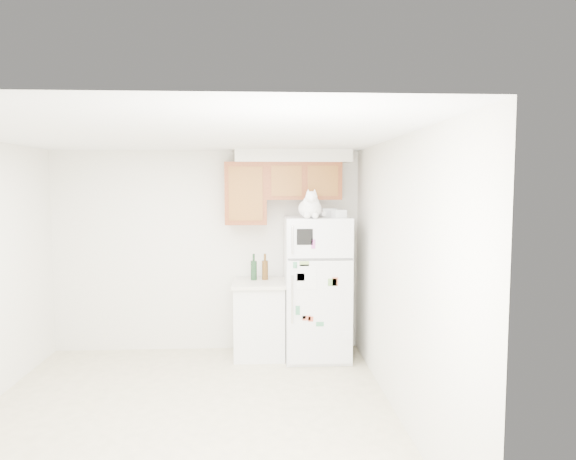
{
  "coord_description": "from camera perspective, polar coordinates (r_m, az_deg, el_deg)",
  "views": [
    {
      "loc": [
        0.68,
        -4.43,
        2.07
      ],
      "look_at": [
        1.0,
        1.55,
        1.55
      ],
      "focal_mm": 32.0,
      "sensor_mm": 36.0,
      "label": 1
    }
  ],
  "objects": [
    {
      "name": "storage_box_back",
      "position": [
        6.11,
        4.53,
        1.95
      ],
      "size": [
        0.2,
        0.16,
        0.1
      ],
      "primitive_type": "cube",
      "rotation": [
        0.0,
        0.0,
        0.18
      ],
      "color": "white",
      "rests_on": "refrigerator"
    },
    {
      "name": "refrigerator",
      "position": [
        6.19,
        3.23,
        -6.4
      ],
      "size": [
        0.76,
        0.78,
        1.7
      ],
      "color": "white",
      "rests_on": "ground_plane"
    },
    {
      "name": "cat",
      "position": [
        5.83,
        2.51,
        2.56
      ],
      "size": [
        0.33,
        0.48,
        0.34
      ],
      "color": "white",
      "rests_on": "refrigerator"
    },
    {
      "name": "bottle_green",
      "position": [
        6.28,
        -3.83,
        -4.11
      ],
      "size": [
        0.07,
        0.07,
        0.32
      ],
      "primitive_type": null,
      "color": "#19381E",
      "rests_on": "base_counter"
    },
    {
      "name": "room_shell",
      "position": [
        4.72,
        -9.79,
        0.08
      ],
      "size": [
        3.84,
        4.04,
        2.52
      ],
      "color": "silver",
      "rests_on": "ground_plane"
    },
    {
      "name": "storage_box_front",
      "position": [
        5.95,
        5.66,
        1.81
      ],
      "size": [
        0.18,
        0.16,
        0.09
      ],
      "primitive_type": "cube",
      "rotation": [
        0.0,
        0.0,
        0.41
      ],
      "color": "white",
      "rests_on": "refrigerator"
    },
    {
      "name": "ground_plane",
      "position": [
        4.93,
        -11.34,
        -19.99
      ],
      "size": [
        3.8,
        4.0,
        0.01
      ],
      "primitive_type": "cube",
      "color": "beige"
    },
    {
      "name": "bottle_amber",
      "position": [
        6.29,
        -2.57,
        -4.09
      ],
      "size": [
        0.07,
        0.07,
        0.32
      ],
      "primitive_type": null,
      "color": "#593814",
      "rests_on": "base_counter"
    },
    {
      "name": "base_counter",
      "position": [
        6.31,
        -3.19,
        -9.79
      ],
      "size": [
        0.64,
        0.64,
        0.92
      ],
      "color": "white",
      "rests_on": "ground_plane"
    }
  ]
}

